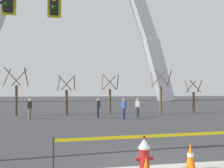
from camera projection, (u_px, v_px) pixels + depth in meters
The scene contains 14 objects.
ground_plane at pixel (150, 164), 7.16m from camera, with size 240.00×240.00×0.00m, color #333335.
fire_hydrant at pixel (144, 157), 6.18m from camera, with size 0.46×0.48×0.99m.
caution_tape_barrier at pixel (160, 145), 6.45m from camera, with size 5.46×0.32×1.03m.
traffic_cone_by_hydrant at pixel (190, 157), 6.58m from camera, with size 0.36×0.36×0.73m.
monument_arch at pixel (75, 15), 57.27m from camera, with size 48.11×3.22×46.18m.
tree_far_left at pixel (16, 95), 21.76m from camera, with size 1.96×1.97×4.26m.
tree_left_mid at pixel (66, 98), 22.71m from camera, with size 1.68×1.69×3.63m.
tree_center_left at pixel (110, 96), 23.81m from camera, with size 1.76×1.77×3.80m.
tree_center_right at pixel (161, 95), 23.16m from camera, with size 1.93×1.95×4.19m.
tree_right_mid at pixel (193, 98), 25.10m from camera, with size 1.55×1.56×3.33m.
pedestrian_walking_left at pixel (30, 109), 19.21m from camera, with size 0.37×0.25×1.59m.
pedestrian_standing_center at pixel (98, 108), 19.99m from camera, with size 0.39×0.36×1.59m.
pedestrian_walking_right at pixel (124, 109), 19.12m from camera, with size 0.37×0.39×1.59m.
pedestrian_near_trees at pixel (138, 107), 20.79m from camera, with size 0.39×0.34×1.59m.
Camera 1 is at (-2.48, -6.89, 2.09)m, focal length 39.49 mm.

